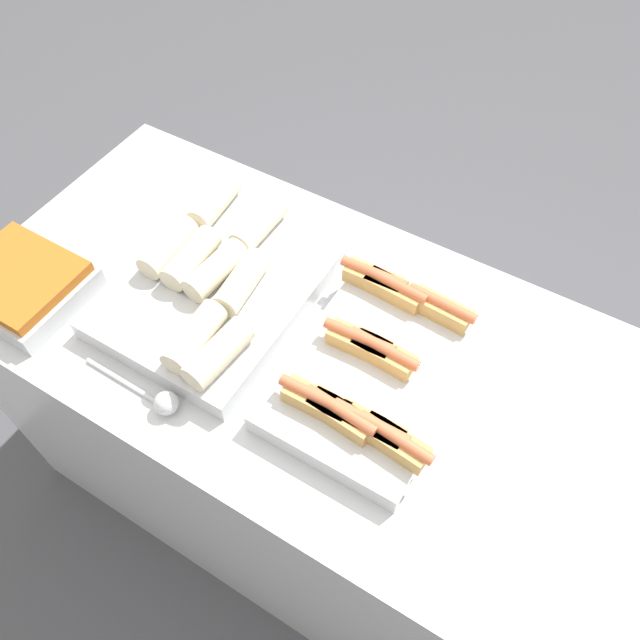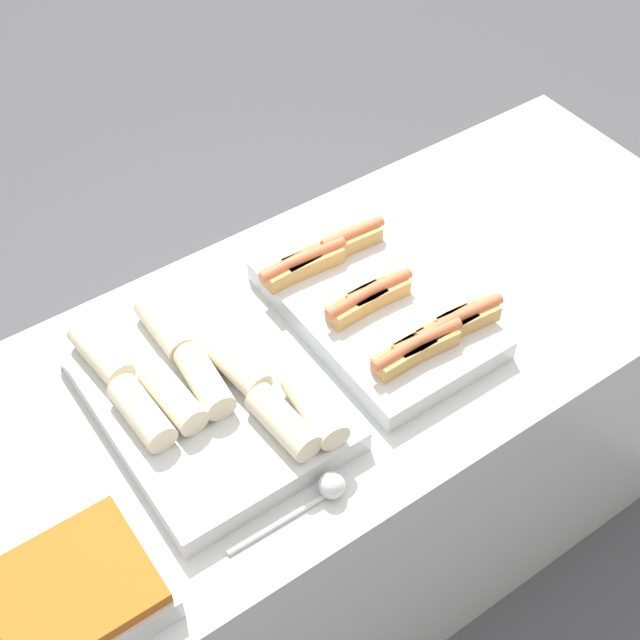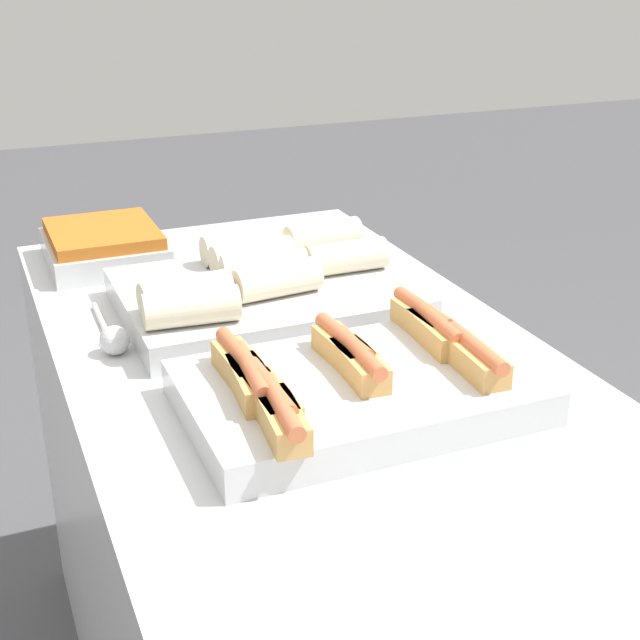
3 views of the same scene
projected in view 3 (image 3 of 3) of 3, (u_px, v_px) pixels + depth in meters
The scene contains 5 objects.
counter at pixel (342, 627), 1.45m from camera, with size 1.76×0.75×0.86m.
tray_hotdogs at pixel (355, 385), 1.23m from camera, with size 0.35×0.48×0.10m.
tray_wraps at pixel (264, 288), 1.56m from camera, with size 0.38×0.50×0.11m.
tray_side_front at pixel (104, 246), 1.79m from camera, with size 0.26×0.22×0.07m.
serving_spoon_near at pixel (113, 338), 1.42m from camera, with size 0.23×0.05×0.05m.
Camera 3 is at (1.03, -0.47, 1.46)m, focal length 50.00 mm.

